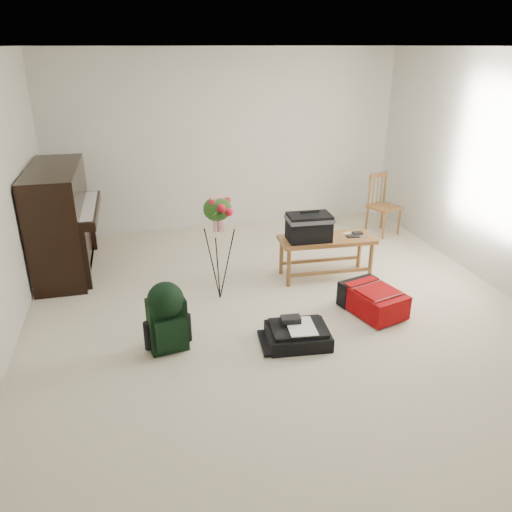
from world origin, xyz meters
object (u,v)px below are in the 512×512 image
object	(u,v)px
bench	(315,231)
dining_chair	(383,205)
piano	(62,222)
red_suitcase	(371,298)
flower_stand	(219,249)
green_backpack	(167,314)
black_duffel	(298,334)

from	to	relation	value
bench	dining_chair	xyz separation A→B (m)	(1.48, 1.20, -0.17)
bench	piano	bearing A→B (deg)	163.91
bench	red_suitcase	distance (m)	1.02
bench	dining_chair	world-z (taller)	dining_chair
flower_stand	red_suitcase	bearing A→B (deg)	-36.08
red_suitcase	green_backpack	xyz separation A→B (m)	(-2.06, -0.22, 0.22)
black_duffel	green_backpack	bearing A→B (deg)	176.93
piano	bench	xyz separation A→B (m)	(2.78, -0.95, -0.01)
bench	flower_stand	xyz separation A→B (m)	(-1.14, -0.23, -0.02)
bench	dining_chair	bearing A→B (deg)	41.94
dining_chair	black_duffel	world-z (taller)	dining_chair
green_backpack	black_duffel	bearing A→B (deg)	-17.73
black_duffel	bench	bearing A→B (deg)	69.93
red_suitcase	flower_stand	world-z (taller)	flower_stand
dining_chair	black_duffel	distance (m)	3.24
bench	flower_stand	distance (m)	1.16
piano	dining_chair	size ratio (longest dim) A/B	1.76
black_duffel	green_backpack	xyz separation A→B (m)	(-1.15, 0.17, 0.27)
piano	black_duffel	xyz separation A→B (m)	(2.19, -2.20, -0.51)
black_duffel	flower_stand	distance (m)	1.25
dining_chair	flower_stand	distance (m)	2.98
bench	green_backpack	size ratio (longest dim) A/B	1.69
red_suitcase	black_duffel	distance (m)	0.99
dining_chair	flower_stand	bearing A→B (deg)	-172.35
red_suitcase	black_duffel	xyz separation A→B (m)	(-0.91, -0.39, -0.06)
piano	flower_stand	xyz separation A→B (m)	(1.65, -1.18, -0.03)
red_suitcase	black_duffel	size ratio (longest dim) A/B	1.22
piano	dining_chair	distance (m)	4.28
bench	black_duffel	xyz separation A→B (m)	(-0.60, -1.25, -0.50)
bench	black_duffel	bearing A→B (deg)	-112.81
green_backpack	flower_stand	bearing A→B (deg)	45.09
piano	flower_stand	bearing A→B (deg)	-35.54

